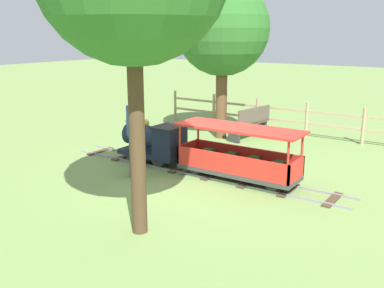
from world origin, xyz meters
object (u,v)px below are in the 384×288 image
object	(u,v)px
park_bench	(250,123)
oak_tree_far	(222,29)
passenger_car	(238,159)
conductor_person	(135,127)
locomotive	(155,141)

from	to	relation	value
park_bench	oak_tree_far	world-z (taller)	oak_tree_far
passenger_car	conductor_person	world-z (taller)	conductor_person
conductor_person	park_bench	xyz separation A→B (m)	(3.92, -0.38, -0.54)
park_bench	oak_tree_far	size ratio (longest dim) A/B	0.34
locomotive	conductor_person	world-z (taller)	conductor_person
oak_tree_far	locomotive	bearing A→B (deg)	-178.51
locomotive	passenger_car	world-z (taller)	passenger_car
passenger_car	park_bench	bearing A→B (deg)	23.29
locomotive	conductor_person	bearing A→B (deg)	-164.66
locomotive	passenger_car	distance (m)	1.94
locomotive	oak_tree_far	distance (m)	3.57
passenger_car	oak_tree_far	bearing A→B (deg)	35.80
passenger_car	oak_tree_far	xyz separation A→B (m)	(2.78, 2.01, 2.30)
passenger_car	park_bench	xyz separation A→B (m)	(3.06, 1.32, -0.01)
locomotive	passenger_car	size ratio (longest dim) A/B	0.61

